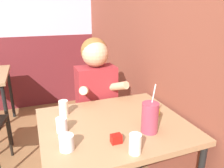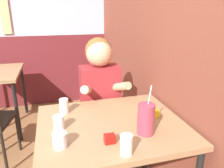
{
  "view_description": "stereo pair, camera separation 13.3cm",
  "coord_description": "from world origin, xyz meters",
  "views": [
    {
      "loc": [
        0.24,
        -0.76,
        1.46
      ],
      "look_at": [
        0.75,
        0.6,
        0.97
      ],
      "focal_mm": 35.0,
      "sensor_mm": 36.0,
      "label": 1
    },
    {
      "loc": [
        0.36,
        -0.8,
        1.46
      ],
      "look_at": [
        0.75,
        0.6,
        0.97
      ],
      "focal_mm": 35.0,
      "sensor_mm": 36.0,
      "label": 2
    }
  ],
  "objects": [
    {
      "name": "glass_far_side",
      "position": [
        0.41,
        0.67,
        0.81
      ],
      "size": [
        0.06,
        0.06,
        0.11
      ],
      "color": "silver",
      "rests_on": "main_table"
    },
    {
      "name": "glass_near_pitcher",
      "position": [
        0.37,
        0.44,
        0.8
      ],
      "size": [
        0.07,
        0.07,
        0.09
      ],
      "color": "silver",
      "rests_on": "main_table"
    },
    {
      "name": "back_wall",
      "position": [
        -0.01,
        2.72,
        1.36
      ],
      "size": [
        5.4,
        0.09,
        2.7
      ],
      "color": "silver",
      "rests_on": "ground_plane"
    },
    {
      "name": "glass_by_brick",
      "position": [
        0.36,
        0.25,
        0.8
      ],
      "size": [
        0.08,
        0.08,
        0.09
      ],
      "color": "silver",
      "rests_on": "main_table"
    },
    {
      "name": "person_seated",
      "position": [
        0.75,
        0.98,
        0.68
      ],
      "size": [
        0.42,
        0.42,
        1.25
      ],
      "color": "maroon",
      "rests_on": "ground_plane"
    },
    {
      "name": "condiment_mustard",
      "position": [
        1.01,
        0.44,
        0.78
      ],
      "size": [
        0.06,
        0.04,
        0.05
      ],
      "color": "yellow",
      "rests_on": "main_table"
    },
    {
      "name": "glass_center",
      "position": [
        0.69,
        0.1,
        0.81
      ],
      "size": [
        0.07,
        0.07,
        0.11
      ],
      "color": "silver",
      "rests_on": "main_table"
    },
    {
      "name": "brick_wall_right",
      "position": [
        1.23,
        1.34,
        1.35
      ],
      "size": [
        0.08,
        4.69,
        2.7
      ],
      "color": "brown",
      "rests_on": "ground_plane"
    },
    {
      "name": "main_table",
      "position": [
        0.7,
        0.43,
        0.69
      ],
      "size": [
        0.95,
        0.81,
        0.76
      ],
      "color": "#93704C",
      "rests_on": "ground_plane"
    },
    {
      "name": "cocktail_pitcher",
      "position": [
        0.87,
        0.26,
        0.85
      ],
      "size": [
        0.1,
        0.1,
        0.31
      ],
      "color": "#99384C",
      "rests_on": "main_table"
    },
    {
      "name": "condiment_ketchup",
      "position": [
        0.63,
        0.22,
        0.78
      ],
      "size": [
        0.06,
        0.04,
        0.05
      ],
      "color": "#B7140F",
      "rests_on": "main_table"
    }
  ]
}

